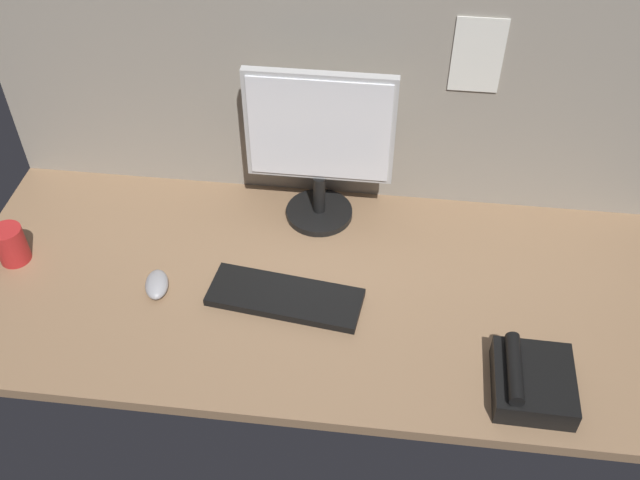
% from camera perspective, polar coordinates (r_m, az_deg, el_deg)
% --- Properties ---
extents(ground_plane, '(1.80, 0.80, 0.03)m').
position_cam_1_polar(ground_plane, '(1.82, 0.01, -3.57)').
color(ground_plane, '#8C6B4C').
extents(cubicle_wall_back, '(1.80, 0.06, 0.62)m').
position_cam_1_polar(cubicle_wall_back, '(1.90, 1.39, 11.50)').
color(cubicle_wall_back, gray).
rests_on(cubicle_wall_back, ground_plane).
extents(monitor, '(0.38, 0.18, 0.43)m').
position_cam_1_polar(monitor, '(1.84, -0.04, 7.63)').
color(monitor, black).
rests_on(monitor, ground_plane).
extents(keyboard, '(0.38, 0.18, 0.02)m').
position_cam_1_polar(keyboard, '(1.76, -2.76, -4.51)').
color(keyboard, black).
rests_on(keyboard, ground_plane).
extents(mouse, '(0.08, 0.11, 0.03)m').
position_cam_1_polar(mouse, '(1.82, -12.70, -3.42)').
color(mouse, '#99999E').
rests_on(mouse, ground_plane).
extents(mug_red_plastic, '(0.08, 0.08, 0.10)m').
position_cam_1_polar(mug_red_plastic, '(1.98, -23.11, -0.33)').
color(mug_red_plastic, red).
rests_on(mug_red_plastic, ground_plane).
extents(desk_phone, '(0.17, 0.19, 0.09)m').
position_cam_1_polar(desk_phone, '(1.64, 16.27, -10.59)').
color(desk_phone, black).
rests_on(desk_phone, ground_plane).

